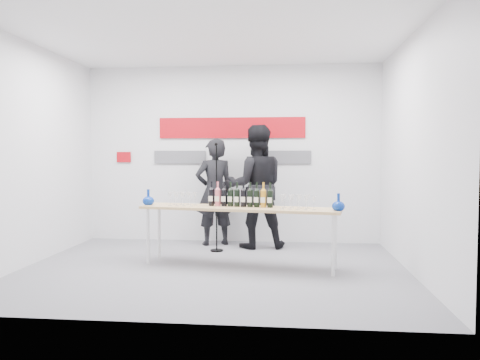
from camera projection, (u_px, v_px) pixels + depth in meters
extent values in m
plane|color=slate|center=(214.00, 269.00, 6.10)|extent=(5.00, 5.00, 0.00)
cube|color=silver|center=(232.00, 154.00, 8.01)|extent=(5.00, 0.04, 3.00)
cube|color=#AA0710|center=(232.00, 128.00, 7.95)|extent=(2.50, 0.02, 0.35)
cube|color=#59595E|center=(180.00, 157.00, 8.07)|extent=(0.90, 0.02, 0.22)
cube|color=#59595E|center=(284.00, 157.00, 7.89)|extent=(0.90, 0.02, 0.22)
cube|color=#AA0710|center=(124.00, 157.00, 8.17)|extent=(0.25, 0.02, 0.18)
cube|color=#DDBC77|center=(239.00, 208.00, 6.18)|extent=(2.71, 0.97, 0.04)
cylinder|color=silver|center=(148.00, 236.00, 6.35)|extent=(0.04, 0.04, 0.76)
cylinder|color=silver|center=(333.00, 245.00, 5.70)|extent=(0.04, 0.04, 0.76)
cylinder|color=silver|center=(159.00, 232.00, 6.69)|extent=(0.04, 0.04, 0.76)
cylinder|color=silver|center=(335.00, 240.00, 6.04)|extent=(0.04, 0.04, 0.76)
imported|color=black|center=(214.00, 192.00, 7.70)|extent=(0.75, 0.64, 1.75)
imported|color=black|center=(256.00, 187.00, 7.47)|extent=(1.07, 0.90, 1.96)
cylinder|color=black|center=(217.00, 250.00, 7.23)|extent=(0.20, 0.20, 0.02)
cylinder|color=black|center=(217.00, 199.00, 7.18)|extent=(0.02, 0.02, 1.63)
sphere|color=black|center=(216.00, 144.00, 7.11)|extent=(0.05, 0.05, 0.05)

